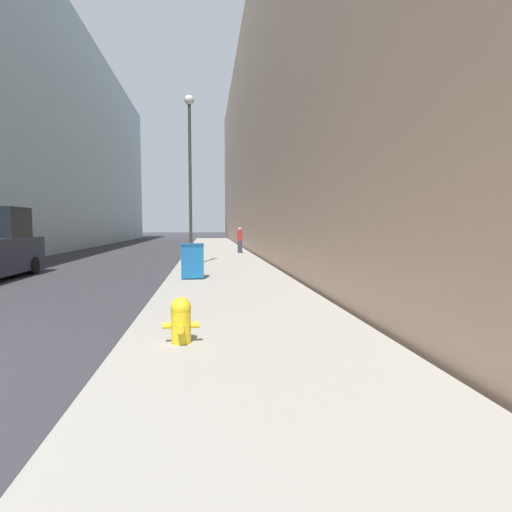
{
  "coord_description": "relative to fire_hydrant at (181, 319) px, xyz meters",
  "views": [
    {
      "loc": [
        4.84,
        -4.1,
        1.81
      ],
      "look_at": [
        7.55,
        17.73,
        0.11
      ],
      "focal_mm": 28.0,
      "sensor_mm": 36.0,
      "label": 1
    }
  ],
  "objects": [
    {
      "name": "building_right_stone",
      "position": [
        9.16,
        24.45,
        8.1
      ],
      "size": [
        12.0,
        60.0,
        17.16
      ],
      "color": "#9E7F66",
      "rests_on": "ground"
    },
    {
      "name": "fire_hydrant",
      "position": [
        0.0,
        0.0,
        0.0
      ],
      "size": [
        0.52,
        0.4,
        0.65
      ],
      "color": "yellow",
      "rests_on": "sidewalk_right"
    },
    {
      "name": "lamppost",
      "position": [
        -0.26,
        10.86,
        3.83
      ],
      "size": [
        0.39,
        0.39,
        6.84
      ],
      "color": "#2D332D",
      "rests_on": "sidewalk_right"
    },
    {
      "name": "sidewalk_right",
      "position": [
        1.08,
        16.45,
        -0.41
      ],
      "size": [
        3.95,
        60.0,
        0.14
      ],
      "color": "#9E998E",
      "rests_on": "ground"
    },
    {
      "name": "pedestrian_on_sidewalk",
      "position": [
        2.36,
        18.25,
        0.44
      ],
      "size": [
        0.31,
        0.2,
        1.54
      ],
      "color": "#2D3347",
      "rests_on": "sidewalk_right"
    },
    {
      "name": "trash_bin",
      "position": [
        -0.07,
        6.95,
        0.23
      ],
      "size": [
        0.7,
        0.61,
        1.1
      ],
      "color": "#19609E",
      "rests_on": "sidewalk_right"
    }
  ]
}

